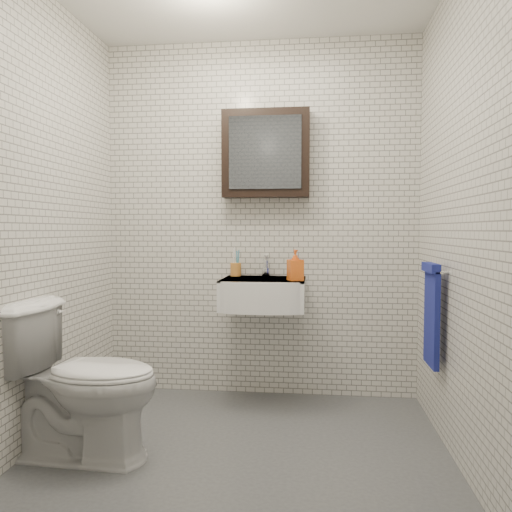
# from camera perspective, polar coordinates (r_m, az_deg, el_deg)

# --- Properties ---
(ground) EXTENTS (2.20, 2.00, 0.01)m
(ground) POSITION_cam_1_polar(r_m,az_deg,el_deg) (2.81, -1.94, -21.61)
(ground) COLOR #46484E
(ground) RESTS_ON ground
(room_shell) EXTENTS (2.22, 2.02, 2.51)m
(room_shell) POSITION_cam_1_polar(r_m,az_deg,el_deg) (2.57, -2.00, 9.49)
(room_shell) COLOR silver
(room_shell) RESTS_ON ground
(washbasin) EXTENTS (0.55, 0.50, 0.20)m
(washbasin) POSITION_cam_1_polar(r_m,az_deg,el_deg) (3.30, 0.80, -4.29)
(washbasin) COLOR white
(washbasin) RESTS_ON room_shell
(faucet) EXTENTS (0.06, 0.20, 0.15)m
(faucet) POSITION_cam_1_polar(r_m,az_deg,el_deg) (3.48, 1.13, -1.25)
(faucet) COLOR silver
(faucet) RESTS_ON washbasin
(mirror_cabinet) EXTENTS (0.60, 0.15, 0.60)m
(mirror_cabinet) POSITION_cam_1_polar(r_m,az_deg,el_deg) (3.51, 1.14, 11.59)
(mirror_cabinet) COLOR black
(mirror_cabinet) RESTS_ON room_shell
(towel_rail) EXTENTS (0.09, 0.30, 0.58)m
(towel_rail) POSITION_cam_1_polar(r_m,az_deg,el_deg) (2.99, 19.45, -5.86)
(towel_rail) COLOR silver
(towel_rail) RESTS_ON room_shell
(toothbrush_cup) EXTENTS (0.10, 0.10, 0.21)m
(toothbrush_cup) POSITION_cam_1_polar(r_m,az_deg,el_deg) (3.52, -2.33, -1.47)
(toothbrush_cup) COLOR #CA7F32
(toothbrush_cup) RESTS_ON washbasin
(soap_bottle) EXTENTS (0.12, 0.12, 0.20)m
(soap_bottle) POSITION_cam_1_polar(r_m,az_deg,el_deg) (3.21, 4.51, -1.05)
(soap_bottle) COLOR orange
(soap_bottle) RESTS_ON washbasin
(toilet) EXTENTS (0.82, 0.50, 0.81)m
(toilet) POSITION_cam_1_polar(r_m,az_deg,el_deg) (2.79, -19.28, -13.17)
(toilet) COLOR white
(toilet) RESTS_ON ground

